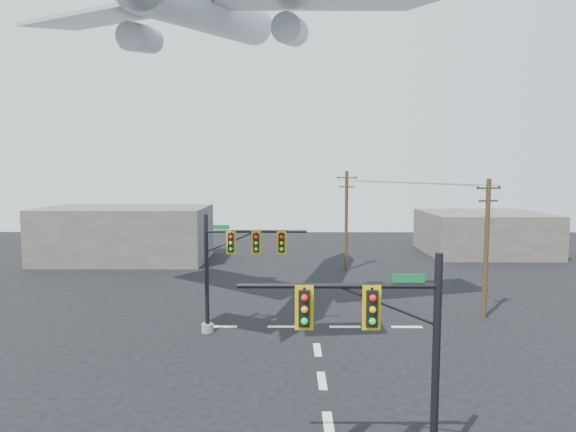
{
  "coord_description": "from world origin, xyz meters",
  "views": [
    {
      "loc": [
        -1.5,
        -18.29,
        10.1
      ],
      "look_at": [
        -1.64,
        5.0,
        7.88
      ],
      "focal_mm": 30.0,
      "sensor_mm": 36.0,
      "label": 1
    }
  ],
  "objects_px": {
    "signal_mast_near": "(394,360)",
    "airliner": "(214,10)",
    "utility_pole_a": "(486,246)",
    "signal_mast_far": "(231,267)",
    "utility_pole_b": "(346,219)"
  },
  "relations": [
    {
      "from": "signal_mast_near",
      "to": "airliner",
      "type": "xyz_separation_m",
      "value": [
        -8.33,
        17.17,
        16.46
      ]
    },
    {
      "from": "utility_pole_a",
      "to": "airliner",
      "type": "distance_m",
      "value": 23.91
    },
    {
      "from": "signal_mast_near",
      "to": "signal_mast_far",
      "type": "relative_size",
      "value": 1.01
    },
    {
      "from": "utility_pole_b",
      "to": "airliner",
      "type": "distance_m",
      "value": 24.43
    },
    {
      "from": "utility_pole_b",
      "to": "airliner",
      "type": "bearing_deg",
      "value": -103.8
    },
    {
      "from": "signal_mast_far",
      "to": "utility_pole_a",
      "type": "bearing_deg",
      "value": 10.23
    },
    {
      "from": "signal_mast_far",
      "to": "utility_pole_a",
      "type": "distance_m",
      "value": 17.2
    },
    {
      "from": "signal_mast_near",
      "to": "airliner",
      "type": "distance_m",
      "value": 25.2
    },
    {
      "from": "utility_pole_a",
      "to": "utility_pole_b",
      "type": "bearing_deg",
      "value": 97.98
    },
    {
      "from": "signal_mast_near",
      "to": "signal_mast_far",
      "type": "bearing_deg",
      "value": 116.28
    },
    {
      "from": "utility_pole_a",
      "to": "utility_pole_b",
      "type": "relative_size",
      "value": 0.95
    },
    {
      "from": "signal_mast_near",
      "to": "airliner",
      "type": "bearing_deg",
      "value": 115.87
    },
    {
      "from": "utility_pole_a",
      "to": "signal_mast_far",
      "type": "bearing_deg",
      "value": 172.43
    },
    {
      "from": "signal_mast_far",
      "to": "utility_pole_a",
      "type": "relative_size",
      "value": 0.78
    },
    {
      "from": "signal_mast_far",
      "to": "utility_pole_a",
      "type": "height_order",
      "value": "utility_pole_a"
    }
  ]
}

